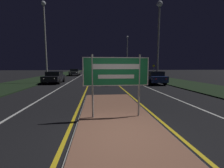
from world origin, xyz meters
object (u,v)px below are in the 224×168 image
(car_receding_3, at_px, (106,70))
(car_approaching_1, at_px, (75,72))
(streetlight_left_near, at_px, (45,32))
(highway_sign, at_px, (116,74))
(car_receding_0, at_px, (154,77))
(car_receding_1, at_px, (113,73))
(streetlight_right_far, at_px, (127,52))
(warning_sign, at_px, (154,69))
(car_receding_2, at_px, (120,71))
(car_approaching_0, at_px, (54,77))
(streetlight_right_near, at_px, (159,27))

(car_receding_3, distance_m, car_approaching_1, 20.40)
(streetlight_left_near, xyz_separation_m, car_approaching_1, (1.13, 15.22, -5.19))
(highway_sign, relative_size, car_receding_0, 0.59)
(highway_sign, bearing_deg, car_receding_1, 84.03)
(streetlight_right_far, height_order, warning_sign, streetlight_right_far)
(car_receding_2, height_order, warning_sign, warning_sign)
(car_receding_0, xyz_separation_m, car_approaching_0, (-11.68, 2.10, -0.03))
(car_approaching_1, relative_size, warning_sign, 1.86)
(streetlight_left_near, relative_size, streetlight_right_far, 1.03)
(highway_sign, xyz_separation_m, streetlight_right_far, (6.62, 29.95, 3.74))
(car_approaching_0, bearing_deg, car_approaching_1, 88.76)
(car_receding_1, height_order, car_receding_3, car_receding_1)
(streetlight_left_near, relative_size, car_receding_1, 2.14)
(car_receding_3, relative_size, car_approaching_1, 0.96)
(car_receding_1, xyz_separation_m, car_approaching_0, (-8.40, -11.32, -0.02))
(car_receding_3, xyz_separation_m, car_approaching_1, (-8.25, -18.66, 0.04))
(streetlight_right_near, bearing_deg, warning_sign, 70.52)
(car_approaching_1, bearing_deg, car_approaching_0, -91.24)
(streetlight_left_near, distance_m, car_approaching_1, 16.12)
(car_approaching_0, bearing_deg, streetlight_right_far, 53.31)
(car_receding_2, bearing_deg, car_receding_3, 108.47)
(car_receding_1, bearing_deg, car_approaching_1, 154.63)
(car_approaching_0, xyz_separation_m, car_approaching_1, (0.33, 15.15, 0.04))
(streetlight_right_near, distance_m, car_approaching_1, 21.73)
(streetlight_left_near, xyz_separation_m, car_receding_3, (9.38, 33.88, -5.24))
(car_receding_2, bearing_deg, car_approaching_0, -116.04)
(streetlight_right_near, relative_size, warning_sign, 3.89)
(streetlight_left_near, xyz_separation_m, car_receding_0, (12.48, -2.03, -5.21))
(car_receding_2, relative_size, car_receding_3, 1.09)
(streetlight_right_far, bearing_deg, car_receding_1, -126.93)
(highway_sign, height_order, streetlight_right_near, streetlight_right_near)
(car_receding_0, bearing_deg, highway_sign, -117.70)
(car_approaching_0, bearing_deg, warning_sign, 28.24)
(car_receding_0, distance_m, car_approaching_1, 20.65)
(car_receding_0, xyz_separation_m, car_receding_2, (0.12, 26.26, 0.03))
(streetlight_right_far, relative_size, car_receding_2, 2.02)
(highway_sign, bearing_deg, car_receding_3, 86.66)
(car_receding_0, distance_m, warning_sign, 11.41)
(car_receding_3, height_order, warning_sign, warning_sign)
(streetlight_right_near, relative_size, streetlight_right_far, 0.99)
(streetlight_left_near, xyz_separation_m, car_approaching_0, (0.80, 0.07, -5.23))
(car_receding_1, bearing_deg, streetlight_right_far, 53.07)
(car_receding_3, bearing_deg, car_receding_1, -90.47)
(car_receding_0, relative_size, car_receding_1, 0.95)
(streetlight_right_far, xyz_separation_m, warning_sign, (3.38, -8.21, -4.01))
(car_receding_3, bearing_deg, car_approaching_1, -113.86)
(car_approaching_0, bearing_deg, streetlight_right_near, -10.79)
(streetlight_right_near, bearing_deg, streetlight_left_near, 170.17)
(streetlight_right_far, distance_m, car_receding_1, 8.24)
(streetlight_right_far, distance_m, car_approaching_1, 13.10)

